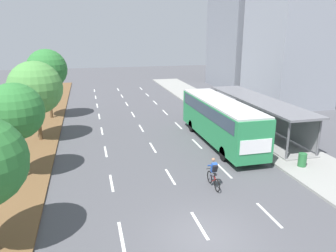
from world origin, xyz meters
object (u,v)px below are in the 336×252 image
(bus_shelter, at_px, (260,112))
(trash_bin, at_px, (302,160))
(bus, at_px, (220,117))
(median_tree_third, at_px, (35,88))
(cyclist, at_px, (214,174))
(median_tree_second, at_px, (15,112))
(median_tree_fourth, at_px, (47,69))

(bus_shelter, relative_size, trash_bin, 15.87)
(bus, bearing_deg, median_tree_third, 163.94)
(median_tree_third, height_order, trash_bin, median_tree_third)
(median_tree_third, bearing_deg, cyclist, -46.44)
(trash_bin, bearing_deg, bus, 118.54)
(bus, distance_m, trash_bin, 6.86)
(bus_shelter, xyz_separation_m, median_tree_third, (-17.87, 2.36, 2.40))
(median_tree_second, relative_size, trash_bin, 6.57)
(cyclist, xyz_separation_m, median_tree_second, (-10.52, 3.82, 3.28))
(cyclist, xyz_separation_m, trash_bin, (6.45, 1.08, -0.22))
(bus, height_order, median_tree_second, median_tree_second)
(bus, height_order, trash_bin, bus)
(median_tree_third, bearing_deg, median_tree_second, -91.46)
(median_tree_second, bearing_deg, bus, 12.85)
(median_tree_fourth, height_order, trash_bin, median_tree_fourth)
(median_tree_third, bearing_deg, median_tree_fourth, 88.38)
(cyclist, distance_m, median_tree_third, 15.40)
(cyclist, bearing_deg, bus_shelter, 48.50)
(median_tree_second, bearing_deg, bus_shelter, 14.59)
(bus_shelter, bearing_deg, median_tree_third, 172.48)
(bus, distance_m, median_tree_third, 14.31)
(cyclist, bearing_deg, bus, 64.95)
(cyclist, height_order, median_tree_fourth, median_tree_fourth)
(median_tree_second, relative_size, median_tree_fourth, 0.83)
(median_tree_third, bearing_deg, bus_shelter, -7.52)
(median_tree_second, distance_m, median_tree_third, 7.06)
(median_tree_fourth, distance_m, trash_bin, 24.05)
(median_tree_third, xyz_separation_m, median_tree_fourth, (0.20, 7.06, 0.65))
(median_tree_second, distance_m, trash_bin, 17.54)
(bus_shelter, bearing_deg, bus, -160.03)
(bus, relative_size, cyclist, 6.20)
(bus_shelter, distance_m, trash_bin, 7.63)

